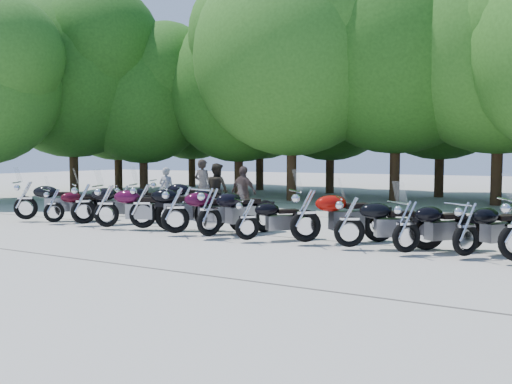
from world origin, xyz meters
The scene contains 31 objects.
ground centered at (0.00, 0.00, 0.00)m, with size 90.00×90.00×0.00m, color #A19C91.
tree_0 centered at (-15.42, 12.98, 5.45)m, with size 7.50×7.50×9.21m.
tree_1 centered at (-12.04, 11.24, 5.06)m, with size 6.97×6.97×8.55m.
tree_2 centered at (-7.25, 12.84, 5.31)m, with size 7.31×7.31×8.97m.
tree_3 centered at (-3.57, 11.24, 6.32)m, with size 8.70×8.70×10.67m.
tree_4 centered at (0.54, 13.09, 6.64)m, with size 9.13×9.13×11.20m.
tree_5 centered at (4.61, 13.20, 6.57)m, with size 9.04×9.04×11.10m.
tree_9 centered at (-13.53, 17.59, 5.52)m, with size 7.59×7.59×9.32m.
tree_10 centered at (-8.29, 16.97, 5.66)m, with size 7.78×7.78×9.55m.
tree_11 centered at (-3.76, 16.43, 5.49)m, with size 7.56×7.56×9.28m.
tree_12 centered at (1.80, 16.47, 5.72)m, with size 7.88×7.88×9.67m.
tree_17 centered at (-14.68, 9.00, 6.04)m, with size 8.31×8.31×10.20m.
motorcycle_0 centered at (-7.45, 0.45, 0.70)m, with size 0.76×2.48×1.40m, color black, non-canonical shape.
motorcycle_1 centered at (-6.23, 0.46, 0.59)m, with size 0.64×2.10×1.19m, color #3F0816, non-canonical shape.
motorcycle_2 centered at (-5.13, 0.56, 0.70)m, with size 0.75×2.46×1.39m, color black, non-canonical shape.
motorcycle_3 centered at (-4.05, 0.36, 0.70)m, with size 0.75×2.46×1.39m, color #3E0824, non-canonical shape.
motorcycle_4 centered at (-3.02, 0.66, 0.72)m, with size 0.78×2.56×1.45m, color black, non-canonical shape.
motorcycle_5 centered at (-1.68, 0.34, 0.70)m, with size 0.75×2.48×1.40m, color #380720, non-canonical shape.
motorcycle_6 centered at (-0.65, 0.34, 0.71)m, with size 0.76×2.50×1.42m, color black, non-canonical shape.
motorcycle_7 centered at (0.41, 0.34, 0.58)m, with size 0.63×2.06×1.16m, color black, non-canonical shape.
motorcycle_8 centered at (1.76, 0.64, 0.72)m, with size 0.78×2.55×1.44m, color #930A05, non-canonical shape.
motorcycle_9 centered at (2.83, 0.53, 0.65)m, with size 0.71×2.32×1.31m, color black, non-canonical shape.
motorcycle_10 centered at (4.06, 0.45, 0.64)m, with size 0.69×2.25×1.27m, color black, non-canonical shape.
motorcycle_11 centered at (5.17, 0.65, 0.64)m, with size 0.69×2.26×1.27m, color black, non-canonical shape.
motorcycle_14 centered at (-5.90, 3.04, 0.59)m, with size 0.63×2.08×1.18m, color black, non-canonical shape.
motorcycle_15 centered at (-4.58, 3.35, 0.71)m, with size 0.76×2.50×1.41m, color black, non-canonical shape.
motorcycle_16 centered at (-3.49, 3.25, 0.60)m, with size 0.64×2.11×1.19m, color black, non-canonical shape.
rider_0 centered at (-5.43, 4.73, 0.80)m, with size 0.58×0.38×1.60m, color gray.
rider_1 centered at (-3.11, 4.46, 0.88)m, with size 0.86×0.67×1.77m, color #2A251C.
rider_2 centered at (-1.98, 4.27, 0.84)m, with size 0.99×0.41×1.69m, color #4D3D37.
rider_3 centered at (-4.37, 5.48, 0.94)m, with size 0.69×0.45×1.88m, color black.
Camera 1 is at (6.65, -10.55, 2.06)m, focal length 38.00 mm.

